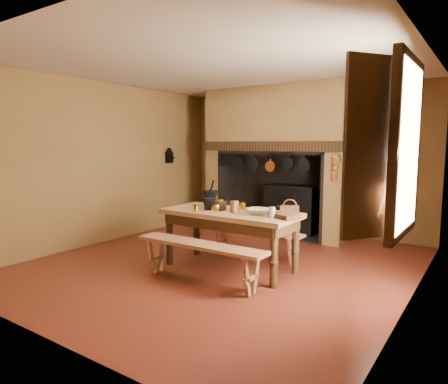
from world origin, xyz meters
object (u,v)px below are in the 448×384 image
Objects in this scene: work_table at (230,220)px; bench_front at (200,253)px; mixing_bowl at (259,211)px; coffee_grinder at (220,205)px; iron_range at (292,208)px; wicker_basket at (290,211)px.

work_table is 1.04× the size of bench_front.
coffee_grinder is at bearing -177.03° from mixing_bowl.
bench_front is 0.85m from coffee_grinder.
coffee_grinder is (-0.15, 0.66, 0.51)m from bench_front.
iron_range is 3.29m from bench_front.
wicker_basket is (0.85, 0.10, 0.20)m from work_table.
coffee_grinder is (0.11, -2.61, 0.41)m from iron_range.
work_table is at bearing 163.45° from wicker_basket.
coffee_grinder is (-0.15, -0.02, 0.20)m from work_table.
mixing_bowl is at bearing 56.95° from bench_front.
iron_range is 8.23× the size of coffee_grinder.
mixing_bowl reaches higher than work_table.
wicker_basket reaches higher than mixing_bowl.
work_table is 0.75m from bench_front.
bench_front is at bearing -123.05° from mixing_bowl.
bench_front is 0.95m from mixing_bowl.
mixing_bowl is 1.10× the size of wicker_basket.
work_table is (0.26, -2.59, 0.21)m from iron_range.
mixing_bowl is at bearing 169.84° from wicker_basket.
coffee_grinder is at bearing -87.56° from iron_range.
coffee_grinder reaches higher than bench_front.
wicker_basket is at bearing 42.88° from bench_front.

